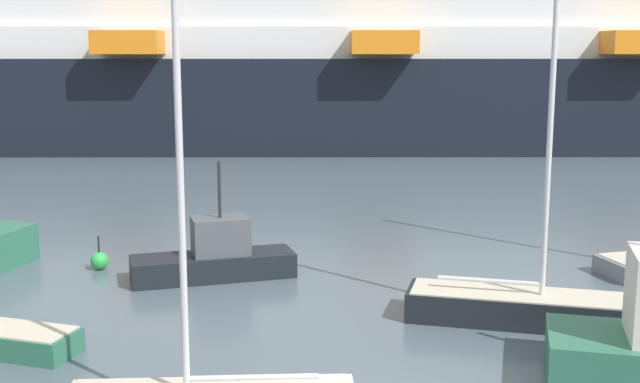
{
  "coord_description": "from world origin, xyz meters",
  "views": [
    {
      "loc": [
        -1.38,
        -16.51,
        7.99
      ],
      "look_at": [
        0.0,
        15.5,
        2.23
      ],
      "focal_mm": 44.71,
      "sensor_mm": 36.0,
      "label": 1
    }
  ],
  "objects_px": {
    "sailboat_1": "(523,303)",
    "channel_buoy_1": "(99,261)",
    "fishing_boat_1": "(215,257)",
    "cruise_ship": "(153,45)"
  },
  "relations": [
    {
      "from": "fishing_boat_1",
      "to": "channel_buoy_1",
      "type": "relative_size",
      "value": 4.75
    },
    {
      "from": "sailboat_1",
      "to": "fishing_boat_1",
      "type": "relative_size",
      "value": 2.02
    },
    {
      "from": "cruise_ship",
      "to": "sailboat_1",
      "type": "bearing_deg",
      "value": -66.45
    },
    {
      "from": "fishing_boat_1",
      "to": "cruise_ship",
      "type": "height_order",
      "value": "cruise_ship"
    },
    {
      "from": "sailboat_1",
      "to": "fishing_boat_1",
      "type": "height_order",
      "value": "sailboat_1"
    },
    {
      "from": "fishing_boat_1",
      "to": "channel_buoy_1",
      "type": "xyz_separation_m",
      "value": [
        -4.35,
        1.25,
        -0.41
      ]
    },
    {
      "from": "sailboat_1",
      "to": "cruise_ship",
      "type": "height_order",
      "value": "cruise_ship"
    },
    {
      "from": "sailboat_1",
      "to": "fishing_boat_1",
      "type": "bearing_deg",
      "value": 168.12
    },
    {
      "from": "sailboat_1",
      "to": "fishing_boat_1",
      "type": "distance_m",
      "value": 10.75
    },
    {
      "from": "sailboat_1",
      "to": "channel_buoy_1",
      "type": "height_order",
      "value": "sailboat_1"
    }
  ]
}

